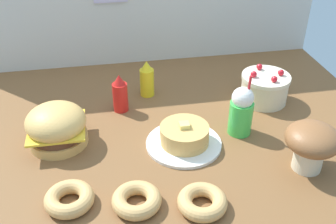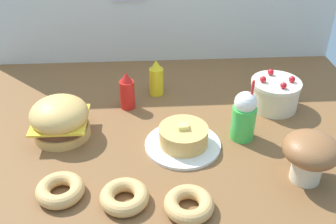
% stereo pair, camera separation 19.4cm
% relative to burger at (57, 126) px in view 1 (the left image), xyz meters
% --- Properties ---
extents(ground_plane, '(2.41, 2.04, 0.02)m').
position_rel_burger_xyz_m(ground_plane, '(0.56, -0.13, -0.11)').
color(ground_plane, brown).
extents(burger, '(0.30, 0.30, 0.22)m').
position_rel_burger_xyz_m(burger, '(0.00, 0.00, 0.00)').
color(burger, '#DBA859').
rests_on(burger, ground_plane).
extents(pancake_stack, '(0.38, 0.38, 0.13)m').
position_rel_burger_xyz_m(pancake_stack, '(0.62, -0.13, -0.05)').
color(pancake_stack, white).
rests_on(pancake_stack, ground_plane).
extents(layer_cake, '(0.28, 0.28, 0.21)m').
position_rel_burger_xyz_m(layer_cake, '(1.18, 0.21, -0.02)').
color(layer_cake, beige).
rests_on(layer_cake, ground_plane).
extents(ketchup_bottle, '(0.09, 0.09, 0.23)m').
position_rel_burger_xyz_m(ketchup_bottle, '(0.34, 0.26, 0.00)').
color(ketchup_bottle, red).
rests_on(ketchup_bottle, ground_plane).
extents(mustard_bottle, '(0.09, 0.09, 0.23)m').
position_rel_burger_xyz_m(mustard_bottle, '(0.51, 0.40, 0.00)').
color(mustard_bottle, yellow).
rests_on(mustard_bottle, ground_plane).
extents(cream_soda_cup, '(0.12, 0.12, 0.34)m').
position_rel_burger_xyz_m(cream_soda_cup, '(0.94, -0.07, 0.03)').
color(cream_soda_cup, green).
rests_on(cream_soda_cup, ground_plane).
extents(donut_pink_glaze, '(0.21, 0.21, 0.06)m').
position_rel_burger_xyz_m(donut_pink_glaze, '(0.06, -0.45, -0.07)').
color(donut_pink_glaze, tan).
rests_on(donut_pink_glaze, ground_plane).
extents(donut_chocolate, '(0.21, 0.21, 0.06)m').
position_rel_burger_xyz_m(donut_chocolate, '(0.34, -0.50, -0.07)').
color(donut_chocolate, tan).
rests_on(donut_chocolate, ground_plane).
extents(donut_vanilla, '(0.21, 0.21, 0.06)m').
position_rel_burger_xyz_m(donut_vanilla, '(0.61, -0.56, -0.07)').
color(donut_vanilla, tan).
rests_on(donut_vanilla, ground_plane).
extents(mushroom_stool, '(0.25, 0.25, 0.24)m').
position_rel_burger_xyz_m(mushroom_stool, '(1.15, -0.41, 0.04)').
color(mushroom_stool, beige).
rests_on(mushroom_stool, ground_plane).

